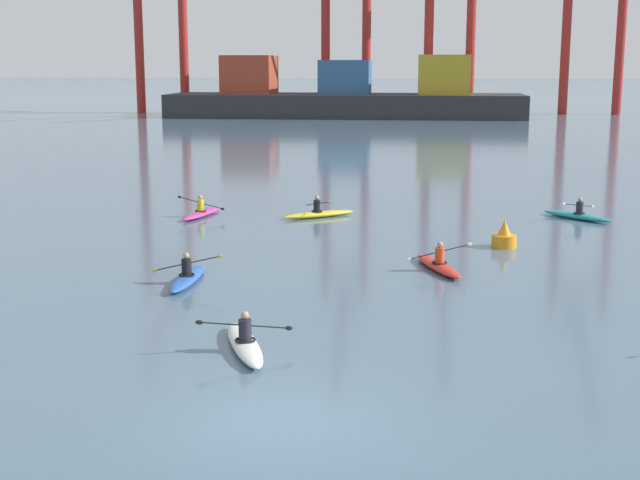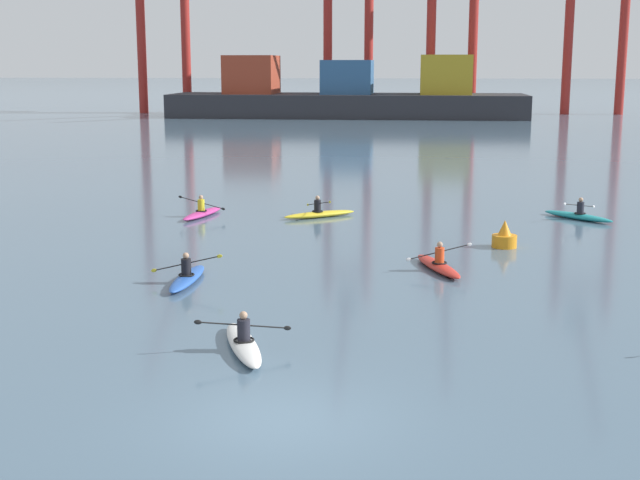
% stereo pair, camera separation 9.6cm
% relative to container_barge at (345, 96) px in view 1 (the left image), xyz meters
% --- Properties ---
extents(ground_plane, '(800.00, 800.00, 0.00)m').
position_rel_container_barge_xyz_m(ground_plane, '(6.29, -95.11, -2.61)').
color(ground_plane, slate).
extents(container_barge, '(43.92, 10.94, 7.61)m').
position_rel_container_barge_xyz_m(container_barge, '(0.00, 0.00, 0.00)').
color(container_barge, '#28282D').
rests_on(container_barge, ground).
extents(channel_buoy, '(0.90, 0.90, 1.00)m').
position_rel_container_barge_xyz_m(channel_buoy, '(11.88, -78.70, -2.25)').
color(channel_buoy, orange).
rests_on(channel_buoy, ground).
extents(kayak_red, '(2.14, 3.40, 0.95)m').
position_rel_container_barge_xyz_m(kayak_red, '(9.42, -82.60, -2.43)').
color(kayak_red, red).
rests_on(kayak_red, ground).
extents(kayak_yellow, '(3.16, 2.40, 0.95)m').
position_rel_container_barge_xyz_m(kayak_yellow, '(4.53, -73.15, -2.43)').
color(kayak_yellow, yellow).
rests_on(kayak_yellow, ground).
extents(kayak_blue, '(2.24, 3.40, 0.95)m').
position_rel_container_barge_xyz_m(kayak_blue, '(1.82, -85.09, -2.43)').
color(kayak_blue, '#2856B2').
rests_on(kayak_blue, ground).
extents(kayak_white, '(2.14, 3.40, 0.95)m').
position_rel_container_barge_xyz_m(kayak_white, '(4.75, -91.18, -2.43)').
color(kayak_white, silver).
rests_on(kayak_white, ground).
extents(kayak_teal, '(2.82, 2.84, 0.95)m').
position_rel_container_barge_xyz_m(kayak_teal, '(15.59, -72.45, -2.43)').
color(kayak_teal, teal).
rests_on(kayak_teal, ground).
extents(kayak_magenta, '(2.21, 3.45, 0.95)m').
position_rel_container_barge_xyz_m(kayak_magenta, '(-0.56, -73.52, -2.43)').
color(kayak_magenta, '#C13384').
rests_on(kayak_magenta, ground).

